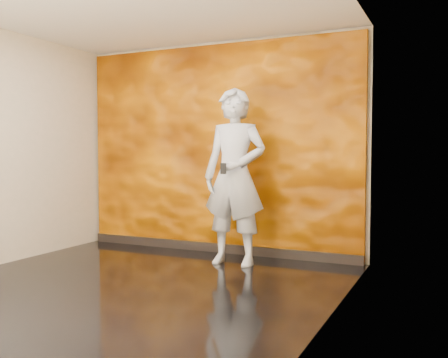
% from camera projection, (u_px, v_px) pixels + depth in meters
% --- Properties ---
extents(room, '(4.02, 4.02, 2.81)m').
position_uv_depth(room, '(129.00, 146.00, 4.87)').
color(room, black).
rests_on(room, ground).
extents(feature_wall, '(3.90, 0.06, 2.75)m').
position_uv_depth(feature_wall, '(216.00, 149.00, 6.65)').
color(feature_wall, orange).
rests_on(feature_wall, ground).
extents(baseboard, '(3.90, 0.04, 0.12)m').
position_uv_depth(baseboard, '(215.00, 248.00, 6.68)').
color(baseboard, black).
rests_on(baseboard, ground).
extents(man, '(0.78, 0.53, 2.09)m').
position_uv_depth(man, '(235.00, 177.00, 5.92)').
color(man, '#9A9DA8').
rests_on(man, ground).
extents(phone, '(0.07, 0.03, 0.13)m').
position_uv_depth(phone, '(223.00, 169.00, 5.66)').
color(phone, black).
rests_on(phone, man).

